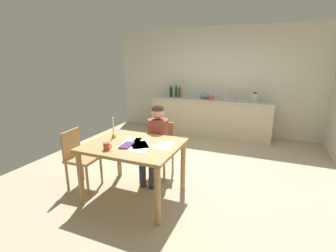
# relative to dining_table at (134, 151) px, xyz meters

# --- Properties ---
(ground_plane) EXTENTS (5.20, 5.20, 0.04)m
(ground_plane) POSITION_rel_dining_table_xyz_m (0.27, 0.99, -0.68)
(ground_plane) COLOR tan
(wall_back) EXTENTS (5.20, 0.12, 2.60)m
(wall_back) POSITION_rel_dining_table_xyz_m (0.27, 3.59, 0.64)
(wall_back) COLOR beige
(wall_back) RESTS_ON ground
(kitchen_counter) EXTENTS (2.95, 0.64, 0.90)m
(kitchen_counter) POSITION_rel_dining_table_xyz_m (0.27, 3.23, -0.21)
(kitchen_counter) COLOR beige
(kitchen_counter) RESTS_ON ground
(dining_table) EXTENTS (1.21, 0.99, 0.77)m
(dining_table) POSITION_rel_dining_table_xyz_m (0.00, 0.00, 0.00)
(dining_table) COLOR tan
(dining_table) RESTS_ON ground
(chair_at_table) EXTENTS (0.41, 0.41, 0.87)m
(chair_at_table) POSITION_rel_dining_table_xyz_m (0.05, 0.74, -0.17)
(chair_at_table) COLOR tan
(chair_at_table) RESTS_ON ground
(person_seated) EXTENTS (0.33, 0.59, 1.19)m
(person_seated) POSITION_rel_dining_table_xyz_m (0.05, 0.59, 0.02)
(person_seated) COLOR brown
(person_seated) RESTS_ON ground
(chair_side_empty) EXTENTS (0.43, 0.43, 0.86)m
(chair_side_empty) POSITION_rel_dining_table_xyz_m (-0.87, -0.08, -0.18)
(chair_side_empty) COLOR tan
(chair_side_empty) RESTS_ON ground
(coffee_mug) EXTENTS (0.12, 0.08, 0.09)m
(coffee_mug) POSITION_rel_dining_table_xyz_m (-0.19, -0.32, 0.16)
(coffee_mug) COLOR #D84C3F
(coffee_mug) RESTS_ON dining_table
(candlestick) EXTENTS (0.06, 0.06, 0.29)m
(candlestick) POSITION_rel_dining_table_xyz_m (-0.39, 0.12, 0.19)
(candlestick) COLOR gold
(candlestick) RESTS_ON dining_table
(book_magazine) EXTENTS (0.16, 0.27, 0.02)m
(book_magazine) POSITION_rel_dining_table_xyz_m (-0.03, -0.11, 0.12)
(book_magazine) COLOR #4E295B
(book_magazine) RESTS_ON dining_table
(paper_letter) EXTENTS (0.23, 0.31, 0.00)m
(paper_letter) POSITION_rel_dining_table_xyz_m (0.19, -0.10, 0.11)
(paper_letter) COLOR white
(paper_letter) RESTS_ON dining_table
(paper_bill) EXTENTS (0.28, 0.34, 0.00)m
(paper_bill) POSITION_rel_dining_table_xyz_m (0.41, 0.08, 0.11)
(paper_bill) COLOR white
(paper_bill) RESTS_ON dining_table
(paper_envelope) EXTENTS (0.27, 0.34, 0.00)m
(paper_envelope) POSITION_rel_dining_table_xyz_m (-0.08, 0.11, 0.11)
(paper_envelope) COLOR white
(paper_envelope) RESTS_ON dining_table
(paper_receipt) EXTENTS (0.28, 0.34, 0.00)m
(paper_receipt) POSITION_rel_dining_table_xyz_m (0.05, 0.12, 0.11)
(paper_receipt) COLOR white
(paper_receipt) RESTS_ON dining_table
(paper_notice) EXTENTS (0.21, 0.30, 0.00)m
(paper_notice) POSITION_rel_dining_table_xyz_m (-0.02, -0.11, 0.11)
(paper_notice) COLOR white
(paper_notice) RESTS_ON dining_table
(paper_flyer) EXTENTS (0.35, 0.36, 0.00)m
(paper_flyer) POSITION_rel_dining_table_xyz_m (0.09, -0.01, 0.11)
(paper_flyer) COLOR white
(paper_flyer) RESTS_ON dining_table
(sink_unit) EXTENTS (0.36, 0.36, 0.24)m
(sink_unit) POSITION_rel_dining_table_xyz_m (0.71, 3.23, 0.26)
(sink_unit) COLOR #B2B7BC
(sink_unit) RESTS_ON kitchen_counter
(bottle_oil) EXTENTS (0.08, 0.08, 0.29)m
(bottle_oil) POSITION_rel_dining_table_xyz_m (-0.74, 3.18, 0.36)
(bottle_oil) COLOR black
(bottle_oil) RESTS_ON kitchen_counter
(bottle_vinegar) EXTENTS (0.07, 0.07, 0.30)m
(bottle_vinegar) POSITION_rel_dining_table_xyz_m (-0.63, 3.24, 0.37)
(bottle_vinegar) COLOR #194C23
(bottle_vinegar) RESTS_ON kitchen_counter
(bottle_wine_red) EXTENTS (0.07, 0.07, 0.28)m
(bottle_wine_red) POSITION_rel_dining_table_xyz_m (-0.52, 3.20, 0.36)
(bottle_wine_red) COLOR #593319
(bottle_wine_red) RESTS_ON kitchen_counter
(mixing_bowl) EXTENTS (0.27, 0.27, 0.12)m
(mixing_bowl) POSITION_rel_dining_table_xyz_m (0.13, 3.29, 0.30)
(mixing_bowl) COLOR #668C99
(mixing_bowl) RESTS_ON kitchen_counter
(stovetop_kettle) EXTENTS (0.18, 0.18, 0.22)m
(stovetop_kettle) POSITION_rel_dining_table_xyz_m (1.29, 3.23, 0.34)
(stovetop_kettle) COLOR #B7BABF
(stovetop_kettle) RESTS_ON kitchen_counter
(wine_glass_near_sink) EXTENTS (0.07, 0.07, 0.15)m
(wine_glass_near_sink) POSITION_rel_dining_table_xyz_m (0.33, 3.38, 0.35)
(wine_glass_near_sink) COLOR silver
(wine_glass_near_sink) RESTS_ON kitchen_counter
(wine_glass_by_kettle) EXTENTS (0.07, 0.07, 0.15)m
(wine_glass_by_kettle) POSITION_rel_dining_table_xyz_m (0.23, 3.38, 0.35)
(wine_glass_by_kettle) COLOR silver
(wine_glass_by_kettle) RESTS_ON kitchen_counter
(wine_glass_back_left) EXTENTS (0.07, 0.07, 0.15)m
(wine_glass_back_left) POSITION_rel_dining_table_xyz_m (0.15, 3.38, 0.35)
(wine_glass_back_left) COLOR silver
(wine_glass_back_left) RESTS_ON kitchen_counter
(teacup_on_counter) EXTENTS (0.12, 0.08, 0.09)m
(teacup_on_counter) POSITION_rel_dining_table_xyz_m (0.32, 3.08, 0.29)
(teacup_on_counter) COLOR #D84C3F
(teacup_on_counter) RESTS_ON kitchen_counter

